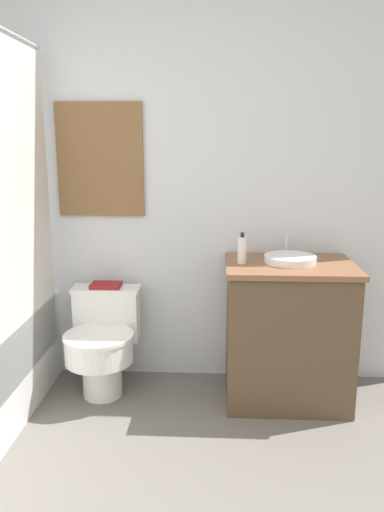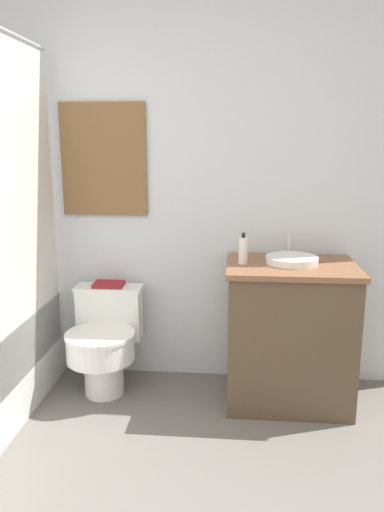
% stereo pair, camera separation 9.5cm
% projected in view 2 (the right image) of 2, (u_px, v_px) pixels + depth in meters
% --- Properties ---
extents(wall_back, '(3.34, 0.07, 2.50)m').
position_uv_depth(wall_back, '(153.00, 177.00, 3.00)').
color(wall_back, silver).
rests_on(wall_back, ground_plane).
extents(toilet, '(0.41, 0.51, 0.61)m').
position_uv_depth(toilet, '(105.00, 340.00, 2.94)').
color(toilet, white).
rests_on(toilet, ground_plane).
extents(vanity, '(0.71, 0.53, 0.81)m').
position_uv_depth(vanity, '(289.00, 333.00, 2.82)').
color(vanity, brown).
rests_on(vanity, ground_plane).
extents(sink, '(0.29, 0.32, 0.13)m').
position_uv_depth(sink, '(292.00, 260.00, 2.75)').
color(sink, white).
rests_on(sink, vanity).
extents(soap_bottle, '(0.05, 0.05, 0.17)m').
position_uv_depth(soap_bottle, '(243.00, 250.00, 2.72)').
color(soap_bottle, silver).
rests_on(soap_bottle, vanity).
extents(book_on_tank, '(0.18, 0.13, 0.02)m').
position_uv_depth(book_on_tank, '(109.00, 284.00, 3.01)').
color(book_on_tank, maroon).
rests_on(book_on_tank, toilet).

